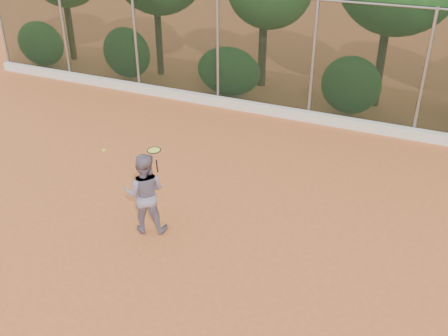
% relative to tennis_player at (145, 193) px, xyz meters
% --- Properties ---
extents(ground, '(80.00, 80.00, 0.00)m').
position_rel_tennis_player_xyz_m(ground, '(1.27, -0.12, -0.84)').
color(ground, '#CA662F').
rests_on(ground, ground).
extents(concrete_curb, '(24.00, 0.20, 0.30)m').
position_rel_tennis_player_xyz_m(concrete_curb, '(1.27, 6.70, -0.69)').
color(concrete_curb, silver).
rests_on(concrete_curb, ground).
extents(tennis_player, '(0.99, 0.89, 1.67)m').
position_rel_tennis_player_xyz_m(tennis_player, '(0.00, 0.00, 0.00)').
color(tennis_player, slate).
rests_on(tennis_player, ground).
extents(chainlink_fence, '(24.09, 0.09, 3.50)m').
position_rel_tennis_player_xyz_m(chainlink_fence, '(1.27, 6.88, 1.02)').
color(chainlink_fence, black).
rests_on(chainlink_fence, ground).
extents(tennis_racket, '(0.33, 0.33, 0.50)m').
position_rel_tennis_player_xyz_m(tennis_racket, '(0.31, -0.03, 0.97)').
color(tennis_racket, black).
rests_on(tennis_racket, ground).
extents(tennis_ball_in_flight, '(0.07, 0.07, 0.07)m').
position_rel_tennis_player_xyz_m(tennis_ball_in_flight, '(-1.05, 0.22, 0.60)').
color(tennis_ball_in_flight, '#CCF637').
rests_on(tennis_ball_in_flight, ground).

